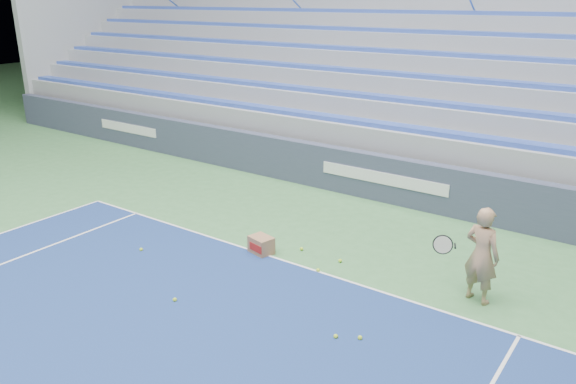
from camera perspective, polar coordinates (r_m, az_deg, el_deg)
The scene contains 11 objects.
sponsor_barrier at distance 13.35m, azimuth 9.86°, elevation 1.35°, with size 30.00×0.32×1.10m.
bleachers at distance 18.20m, azimuth 18.30°, elevation 11.27°, with size 31.00×9.15×7.30m.
tennis_player at distance 9.27m, azimuth 19.04°, elevation -6.07°, with size 0.93×0.87×1.59m.
ball_box at distance 10.63m, azimuth -2.74°, elevation -5.40°, with size 0.50×0.42×0.33m.
tennis_ball_0 at distance 9.98m, azimuth 3.07°, elevation -7.94°, with size 0.07×0.07×0.07m, color #B8DF2D.
tennis_ball_1 at distance 10.77m, azimuth 1.39°, elevation -5.80°, with size 0.07×0.07×0.07m, color #B8DF2D.
tennis_ball_2 at distance 8.25m, azimuth 7.33°, elevation -14.48°, with size 0.07×0.07×0.07m, color #B8DF2D.
tennis_ball_3 at distance 11.10m, azimuth -14.69°, elevation -5.67°, with size 0.07×0.07×0.07m, color #B8DF2D.
tennis_ball_4 at distance 10.35m, azimuth 5.32°, elevation -6.96°, with size 0.07×0.07×0.07m, color #B8DF2D.
tennis_ball_5 at distance 8.24m, azimuth 4.87°, elevation -14.41°, with size 0.07×0.07×0.07m, color #B8DF2D.
tennis_ball_6 at distance 9.26m, azimuth -11.43°, elevation -10.67°, with size 0.07×0.07×0.07m, color #B8DF2D.
Camera 1 is at (5.42, 4.37, 4.60)m, focal length 35.00 mm.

